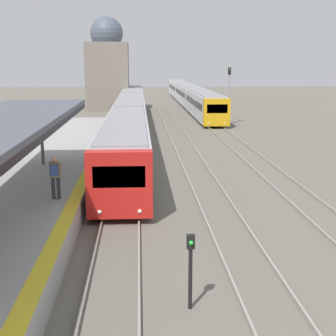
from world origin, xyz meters
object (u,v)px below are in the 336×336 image
object	(u,v)px
signal_mast_far	(229,90)
signal_post_near	(190,264)
train_near	(130,113)
train_far	(189,94)
person_on_platform	(55,174)

from	to	relation	value
signal_mast_far	signal_post_near	bearing A→B (deg)	-102.18
train_near	train_far	xyz separation A→B (m)	(8.08, 26.33, -0.00)
person_on_platform	train_near	size ratio (longest dim) A/B	0.03
signal_post_near	person_on_platform	bearing A→B (deg)	123.47
train_far	signal_mast_far	xyz separation A→B (m)	(1.67, -22.37, 1.87)
person_on_platform	signal_post_near	size ratio (longest dim) A/B	0.84
train_near	signal_post_near	size ratio (longest dim) A/B	25.86
train_near	train_far	distance (m)	27.54
person_on_platform	signal_post_near	bearing A→B (deg)	-56.53
train_far	signal_post_near	world-z (taller)	train_far
train_near	signal_post_near	xyz separation A→B (m)	(2.00, -31.92, -0.43)
person_on_platform	signal_post_near	world-z (taller)	person_on_platform
signal_post_near	signal_mast_far	bearing A→B (deg)	77.82
train_far	signal_post_near	distance (m)	58.56
signal_post_near	signal_mast_far	distance (m)	36.77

